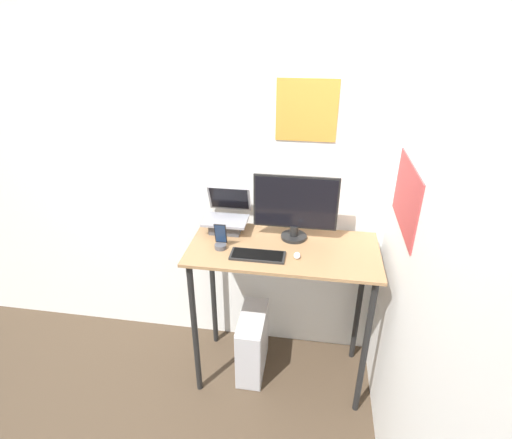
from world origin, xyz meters
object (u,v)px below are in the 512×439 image
(cell_phone, at_px, (221,241))
(computer_tower, at_px, (253,343))
(laptop, at_px, (226,220))
(monitor, at_px, (295,208))
(keyboard, at_px, (258,255))
(mouse, at_px, (297,255))

(cell_phone, relative_size, computer_tower, 0.34)
(laptop, bearing_deg, monitor, -5.32)
(keyboard, relative_size, cell_phone, 1.96)
(keyboard, bearing_deg, computer_tower, 112.99)
(mouse, bearing_deg, computer_tower, 160.18)
(laptop, distance_m, keyboard, 0.40)
(monitor, relative_size, keyboard, 1.61)
(cell_phone, height_order, computer_tower, cell_phone)
(monitor, distance_m, computer_tower, 1.06)
(monitor, distance_m, keyboard, 0.38)
(mouse, height_order, computer_tower, mouse)
(monitor, distance_m, mouse, 0.31)
(laptop, relative_size, cell_phone, 1.71)
(keyboard, distance_m, computer_tower, 0.83)
(monitor, xyz_separation_m, computer_tower, (-0.25, -0.13, -1.03))
(monitor, bearing_deg, keyboard, -127.21)
(laptop, xyz_separation_m, computer_tower, (0.20, -0.17, -0.89))
(monitor, bearing_deg, laptop, 174.68)
(keyboard, bearing_deg, laptop, 130.32)
(monitor, xyz_separation_m, mouse, (0.04, -0.23, -0.20))
(keyboard, xyz_separation_m, mouse, (0.23, 0.03, 0.01))
(keyboard, height_order, computer_tower, keyboard)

